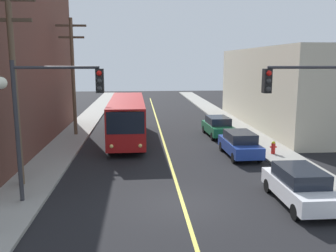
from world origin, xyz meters
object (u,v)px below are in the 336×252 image
at_px(traffic_signal_right_corner, 311,104).
at_px(parked_car_green, 218,126).
at_px(parked_car_white, 299,186).
at_px(fire_hydrant, 273,147).
at_px(city_bus, 127,117).
at_px(utility_pole_mid, 73,71).
at_px(traffic_signal_left_corner, 53,105).
at_px(utility_pole_near, 14,79).
at_px(parked_car_blue, 240,144).

bearing_deg(traffic_signal_right_corner, parked_car_green, 93.31).
relative_size(parked_car_white, fire_hydrant, 5.25).
distance_m(city_bus, parked_car_green, 7.47).
distance_m(utility_pole_mid, fire_hydrant, 16.55).
height_order(city_bus, parked_car_white, city_bus).
relative_size(city_bus, traffic_signal_left_corner, 2.03).
distance_m(parked_car_white, utility_pole_near, 13.76).
relative_size(parked_car_blue, fire_hydrant, 5.28).
bearing_deg(utility_pole_mid, fire_hydrant, -28.42).
bearing_deg(traffic_signal_left_corner, utility_pole_near, 135.88).
height_order(traffic_signal_right_corner, fire_hydrant, traffic_signal_right_corner).
xyz_separation_m(parked_car_white, traffic_signal_left_corner, (-10.40, 1.02, 3.46)).
bearing_deg(fire_hydrant, utility_pole_near, -162.01).
height_order(parked_car_white, utility_pole_mid, utility_pole_mid).
bearing_deg(parked_car_white, traffic_signal_left_corner, 174.41).
bearing_deg(utility_pole_near, parked_car_green, 42.32).
relative_size(parked_car_blue, traffic_signal_right_corner, 0.74).
xyz_separation_m(parked_car_green, utility_pole_mid, (-11.71, 1.11, 4.45)).
relative_size(parked_car_blue, parked_car_green, 0.99).
relative_size(traffic_signal_right_corner, fire_hydrant, 7.14).
relative_size(parked_car_blue, traffic_signal_left_corner, 0.74).
relative_size(city_bus, traffic_signal_right_corner, 2.03).
bearing_deg(utility_pole_mid, utility_pole_near, -92.49).
bearing_deg(traffic_signal_left_corner, utility_pole_mid, 96.71).
bearing_deg(utility_pole_mid, parked_car_white, -51.92).
distance_m(utility_pole_near, traffic_signal_right_corner, 13.40).
height_order(parked_car_green, utility_pole_near, utility_pole_near).
bearing_deg(city_bus, utility_pole_mid, 158.02).
xyz_separation_m(parked_car_blue, parked_car_green, (-0.03, 6.36, 0.00)).
relative_size(city_bus, parked_car_white, 2.77).
xyz_separation_m(traffic_signal_left_corner, traffic_signal_right_corner, (10.82, -0.70, 0.00)).
bearing_deg(parked_car_blue, traffic_signal_left_corner, -145.34).
distance_m(parked_car_white, traffic_signal_left_corner, 11.01).
distance_m(city_bus, parked_car_blue, 9.41).
relative_size(utility_pole_mid, traffic_signal_right_corner, 1.55).
height_order(city_bus, fire_hydrant, city_bus).
bearing_deg(parked_car_green, traffic_signal_right_corner, -86.69).
relative_size(parked_car_white, utility_pole_mid, 0.47).
xyz_separation_m(traffic_signal_left_corner, fire_hydrant, (12.26, 6.86, -3.72)).
distance_m(parked_car_green, traffic_signal_right_corner, 14.45).
xyz_separation_m(city_bus, traffic_signal_left_corner, (-2.64, -12.67, 2.49)).
xyz_separation_m(utility_pole_mid, fire_hydrant, (13.96, -7.55, -4.71)).
relative_size(city_bus, fire_hydrant, 14.51).
xyz_separation_m(parked_car_blue, fire_hydrant, (2.22, -0.08, -0.26)).
distance_m(parked_car_white, traffic_signal_right_corner, 3.50).
bearing_deg(traffic_signal_right_corner, parked_car_white, -143.47).
height_order(parked_car_green, fire_hydrant, parked_car_green).
bearing_deg(traffic_signal_right_corner, fire_hydrant, 79.23).
bearing_deg(parked_car_green, utility_pole_near, -137.68).
bearing_deg(fire_hydrant, traffic_signal_right_corner, -100.77).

